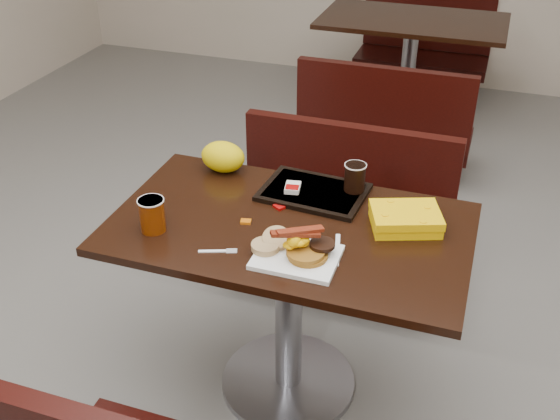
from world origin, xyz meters
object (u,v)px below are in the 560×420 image
(platter, at_px, (297,257))
(paper_bag, at_px, (223,157))
(bench_far_n, at_px, (422,45))
(knife, at_px, (337,250))
(pancake_stack, at_px, (308,253))
(clamshell, at_px, (405,219))
(bench_near_n, at_px, (337,217))
(table_far, at_px, (407,74))
(bench_far_s, at_px, (388,115))
(coffee_cup_near, at_px, (152,215))
(fork, at_px, (212,251))
(table_near, at_px, (289,311))
(hashbrown_sleeve_left, at_px, (293,188))
(coffee_cup_far, at_px, (355,177))
(tray, at_px, (314,192))

(platter, relative_size, paper_bag, 1.52)
(bench_far_n, distance_m, knife, 3.42)
(bench_far_n, xyz_separation_m, paper_bag, (-0.36, -3.02, 0.45))
(pancake_stack, height_order, clamshell, clamshell)
(bench_near_n, xyz_separation_m, paper_bag, (-0.36, -0.42, 0.45))
(table_far, distance_m, bench_far_s, 0.70)
(coffee_cup_near, xyz_separation_m, paper_bag, (0.06, 0.46, 0.00))
(platter, height_order, fork, platter)
(bench_far_s, relative_size, coffee_cup_near, 8.67)
(bench_far_n, distance_m, pancake_stack, 3.50)
(clamshell, bearing_deg, bench_near_n, 101.93)
(bench_near_n, relative_size, paper_bag, 5.89)
(bench_far_s, distance_m, fork, 2.17)
(bench_far_s, xyz_separation_m, knife, (0.19, -1.99, 0.39))
(bench_near_n, distance_m, pancake_stack, 0.98)
(bench_far_s, relative_size, platter, 3.88)
(table_far, relative_size, bench_far_n, 1.20)
(bench_near_n, bearing_deg, table_far, 90.00)
(table_near, distance_m, table_far, 2.60)
(bench_near_n, bearing_deg, hashbrown_sleeve_left, -96.04)
(fork, relative_size, clamshell, 0.54)
(bench_near_n, height_order, knife, knife)
(platter, height_order, coffee_cup_far, coffee_cup_far)
(coffee_cup_near, bearing_deg, hashbrown_sleeve_left, 45.63)
(table_near, relative_size, bench_far_s, 1.20)
(pancake_stack, distance_m, coffee_cup_near, 0.53)
(knife, relative_size, clamshell, 0.76)
(fork, height_order, tray, tray)
(table_far, relative_size, bench_far_s, 1.20)
(table_near, distance_m, coffee_cup_near, 0.62)
(coffee_cup_far, bearing_deg, table_near, -120.12)
(bench_far_n, bearing_deg, clamshell, -83.44)
(table_near, xyz_separation_m, coffee_cup_far, (0.16, 0.27, 0.44))
(bench_far_s, relative_size, hashbrown_sleeve_left, 14.08)
(clamshell, bearing_deg, table_far, 78.29)
(coffee_cup_near, bearing_deg, pancake_stack, -0.13)
(fork, bearing_deg, knife, -0.30)
(platter, bearing_deg, bench_near_n, 94.90)
(table_near, relative_size, tray, 3.27)
(hashbrown_sleeve_left, distance_m, paper_bag, 0.32)
(bench_near_n, bearing_deg, fork, -101.20)
(pancake_stack, distance_m, tray, 0.41)
(knife, height_order, coffee_cup_far, coffee_cup_far)
(table_near, bearing_deg, table_far, 90.00)
(pancake_stack, height_order, coffee_cup_far, coffee_cup_far)
(bench_near_n, height_order, coffee_cup_far, coffee_cup_far)
(bench_near_n, xyz_separation_m, table_far, (0.00, 1.90, 0.02))
(tray, height_order, coffee_cup_far, coffee_cup_far)
(hashbrown_sleeve_left, bearing_deg, table_far, 79.06)
(bench_far_s, relative_size, coffee_cup_far, 9.79)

